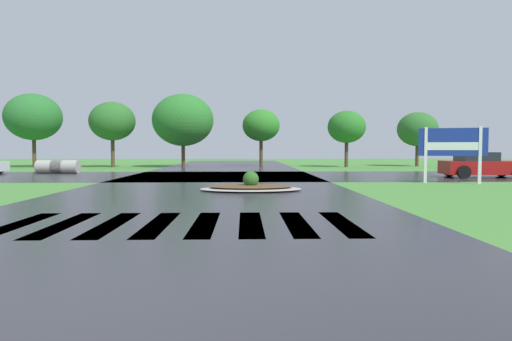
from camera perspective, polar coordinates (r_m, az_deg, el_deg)
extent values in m
cube|color=#478438|center=(3.99, -20.46, -19.75)|extent=(120.00, 120.00, 0.10)
cube|color=#2B2B30|center=(13.62, -6.69, -3.36)|extent=(10.00, 80.00, 0.01)
cube|color=#2B2B30|center=(23.77, -4.49, -0.70)|extent=(90.00, 9.00, 0.01)
cube|color=white|center=(9.77, -28.28, -6.14)|extent=(0.45, 3.02, 0.01)
cube|color=white|center=(9.40, -23.35, -6.38)|extent=(0.45, 3.02, 0.01)
cube|color=white|center=(9.10, -18.05, -6.58)|extent=(0.45, 3.02, 0.01)
cube|color=white|center=(8.89, -12.44, -6.73)|extent=(0.45, 3.02, 0.01)
cube|color=white|center=(8.77, -6.61, -6.82)|extent=(0.45, 3.02, 0.01)
cube|color=white|center=(8.73, -0.68, -6.83)|extent=(0.45, 3.02, 0.01)
cube|color=white|center=(8.79, 5.24, -6.78)|extent=(0.45, 3.02, 0.01)
cube|color=white|center=(8.94, 11.01, -6.66)|extent=(0.45, 3.02, 0.01)
cube|color=white|center=(20.54, 26.82, 1.75)|extent=(0.15, 0.15, 2.38)
cube|color=white|center=(20.27, 20.95, 1.86)|extent=(0.15, 0.15, 2.38)
cube|color=navy|center=(20.38, 23.94, 3.37)|extent=(2.59, 0.91, 1.17)
cube|color=white|center=(20.38, 23.93, 2.87)|extent=(1.98, 0.72, 0.33)
ellipsoid|color=#9E9B93|center=(15.53, -0.67, -2.37)|extent=(3.55, 2.06, 0.12)
ellipsoid|color=brown|center=(15.53, -0.67, -2.04)|extent=(2.91, 1.69, 0.10)
sphere|color=#2D6023|center=(15.51, -0.67, -1.12)|extent=(0.56, 0.56, 0.56)
cube|color=maroon|center=(25.27, 27.17, 0.35)|extent=(4.07, 1.96, 0.68)
cube|color=#1E232B|center=(25.10, 26.44, 1.63)|extent=(1.81, 1.61, 0.44)
cylinder|color=black|center=(26.67, 28.98, 0.01)|extent=(0.65, 0.26, 0.64)
cylinder|color=black|center=(25.56, 23.58, 0.02)|extent=(0.65, 0.26, 0.64)
cylinder|color=black|center=(23.92, 25.13, -0.19)|extent=(0.65, 0.26, 0.64)
cylinder|color=#9E9B93|center=(28.96, -24.89, 0.44)|extent=(1.59, 0.89, 0.78)
cylinder|color=#9E9B93|center=(28.56, -23.28, 0.45)|extent=(1.59, 0.89, 0.78)
cylinder|color=#4C3823|center=(38.57, -26.59, 2.16)|extent=(0.28, 0.28, 2.43)
ellipsoid|color=#286C2C|center=(38.64, -26.68, 6.16)|extent=(4.23, 4.23, 3.60)
cylinder|color=#4C3823|center=(36.45, -17.91, 2.25)|extent=(0.28, 0.28, 2.36)
ellipsoid|color=#2B6827|center=(36.51, -17.97, 6.05)|extent=(3.53, 3.53, 3.00)
cylinder|color=#4C3823|center=(35.27, -9.33, 2.06)|extent=(0.28, 0.28, 2.02)
ellipsoid|color=#2A7329|center=(35.33, -9.36, 6.41)|extent=(4.76, 4.76, 4.05)
cylinder|color=#4C3823|center=(36.53, 0.66, 2.34)|extent=(0.28, 0.28, 2.30)
ellipsoid|color=#2D7A25|center=(36.58, 0.66, 5.82)|extent=(3.06, 3.06, 2.60)
cylinder|color=#4C3823|center=(35.68, 11.53, 2.14)|extent=(0.28, 0.28, 2.13)
ellipsoid|color=#297226|center=(35.72, 11.56, 5.52)|extent=(2.97, 2.97, 2.53)
cylinder|color=#4C3823|center=(38.95, 19.98, 1.92)|extent=(0.28, 0.28, 1.91)
ellipsoid|color=#2D6629|center=(38.98, 20.03, 5.01)|extent=(3.28, 3.28, 2.78)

